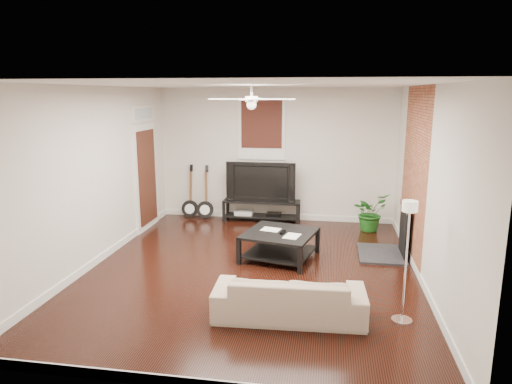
% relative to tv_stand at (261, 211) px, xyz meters
% --- Properties ---
extents(room, '(5.01, 6.01, 2.81)m').
position_rel_tv_stand_xyz_m(room, '(0.27, -2.78, 1.17)').
color(room, black).
rests_on(room, ground).
extents(brick_accent, '(0.02, 2.20, 2.80)m').
position_rel_tv_stand_xyz_m(brick_accent, '(2.76, -1.78, 1.17)').
color(brick_accent, brown).
rests_on(brick_accent, floor).
extents(fireplace, '(0.80, 1.10, 0.92)m').
position_rel_tv_stand_xyz_m(fireplace, '(2.47, -1.78, 0.23)').
color(fireplace, black).
rests_on(fireplace, floor).
extents(window_back, '(1.00, 0.06, 1.30)m').
position_rel_tv_stand_xyz_m(window_back, '(-0.03, 0.19, 1.72)').
color(window_back, '#34100E').
rests_on(window_back, wall_back).
extents(door_left, '(0.08, 1.00, 2.50)m').
position_rel_tv_stand_xyz_m(door_left, '(-2.19, -0.88, 1.02)').
color(door_left, white).
rests_on(door_left, wall_left).
extents(tv_stand, '(1.62, 0.43, 0.45)m').
position_rel_tv_stand_xyz_m(tv_stand, '(0.00, 0.00, 0.00)').
color(tv_stand, black).
rests_on(tv_stand, floor).
extents(tv, '(1.45, 0.19, 0.84)m').
position_rel_tv_stand_xyz_m(tv, '(0.00, 0.02, 0.64)').
color(tv, black).
rests_on(tv, tv_stand).
extents(coffee_table, '(1.30, 1.30, 0.45)m').
position_rel_tv_stand_xyz_m(coffee_table, '(0.64, -2.21, 0.00)').
color(coffee_table, black).
rests_on(coffee_table, floor).
extents(sofa, '(1.87, 0.80, 0.54)m').
position_rel_tv_stand_xyz_m(sofa, '(0.98, -4.22, 0.04)').
color(sofa, tan).
rests_on(sofa, floor).
extents(floor_lamp, '(0.26, 0.26, 1.50)m').
position_rel_tv_stand_xyz_m(floor_lamp, '(2.33, -4.12, 0.52)').
color(floor_lamp, silver).
rests_on(floor_lamp, floor).
extents(potted_plant, '(0.89, 0.90, 0.75)m').
position_rel_tv_stand_xyz_m(potted_plant, '(2.23, -0.35, 0.15)').
color(potted_plant, '#1C5F1B').
rests_on(potted_plant, floor).
extents(guitar_left, '(0.39, 0.30, 1.18)m').
position_rel_tv_stand_xyz_m(guitar_left, '(-1.58, -0.03, 0.36)').
color(guitar_left, black).
rests_on(guitar_left, floor).
extents(guitar_right, '(0.41, 0.33, 1.18)m').
position_rel_tv_stand_xyz_m(guitar_right, '(-1.23, -0.06, 0.36)').
color(guitar_right, black).
rests_on(guitar_right, floor).
extents(ceiling_fan, '(1.24, 1.24, 0.32)m').
position_rel_tv_stand_xyz_m(ceiling_fan, '(0.27, -2.78, 2.37)').
color(ceiling_fan, white).
rests_on(ceiling_fan, ceiling).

